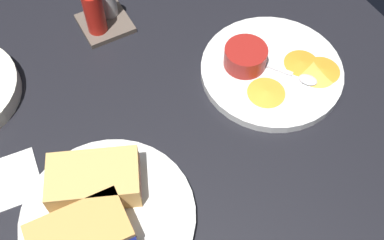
% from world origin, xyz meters
% --- Properties ---
extents(ground_plane, '(1.10, 1.10, 0.03)m').
position_xyz_m(ground_plane, '(0.00, 0.00, -0.01)').
color(ground_plane, black).
extents(plate_sandwich_main, '(0.25, 0.25, 0.02)m').
position_xyz_m(plate_sandwich_main, '(-0.08, -0.10, 0.01)').
color(plate_sandwich_main, silver).
rests_on(plate_sandwich_main, ground_plane).
extents(sandwich_half_near, '(0.15, 0.12, 0.05)m').
position_xyz_m(sandwich_half_near, '(-0.08, -0.05, 0.04)').
color(sandwich_half_near, tan).
rests_on(sandwich_half_near, plate_sandwich_main).
extents(sandwich_half_far, '(0.14, 0.08, 0.05)m').
position_xyz_m(sandwich_half_far, '(-0.12, -0.12, 0.04)').
color(sandwich_half_far, tan).
rests_on(sandwich_half_far, plate_sandwich_main).
extents(spoon_by_dark_ramekin, '(0.03, 0.10, 0.01)m').
position_xyz_m(spoon_by_dark_ramekin, '(-0.10, -0.10, 0.02)').
color(spoon_by_dark_ramekin, silver).
rests_on(spoon_by_dark_ramekin, plate_sandwich_main).
extents(plate_chips_companion, '(0.25, 0.25, 0.02)m').
position_xyz_m(plate_chips_companion, '(0.28, 0.02, 0.01)').
color(plate_chips_companion, silver).
rests_on(plate_chips_companion, ground_plane).
extents(ramekin_light_gravy, '(0.07, 0.07, 0.04)m').
position_xyz_m(ramekin_light_gravy, '(0.24, 0.05, 0.04)').
color(ramekin_light_gravy, maroon).
rests_on(ramekin_light_gravy, plate_chips_companion).
extents(spoon_by_gravy_ramekin, '(0.07, 0.09, 0.01)m').
position_xyz_m(spoon_by_gravy_ramekin, '(0.31, -0.03, 0.02)').
color(spoon_by_gravy_ramekin, silver).
rests_on(spoon_by_gravy_ramekin, plate_chips_companion).
extents(plantain_chip_scatter, '(0.20, 0.11, 0.01)m').
position_xyz_m(plantain_chip_scatter, '(0.31, -0.02, 0.02)').
color(plantain_chip_scatter, gold).
rests_on(plantain_chip_scatter, plate_chips_companion).
extents(condiment_caddy, '(0.09, 0.09, 0.10)m').
position_xyz_m(condiment_caddy, '(0.06, 0.26, 0.03)').
color(condiment_caddy, brown).
rests_on(condiment_caddy, ground_plane).
extents(paper_napkin_folded, '(0.12, 0.10, 0.00)m').
position_xyz_m(paper_napkin_folded, '(-0.20, 0.03, 0.00)').
color(paper_napkin_folded, white).
rests_on(paper_napkin_folded, ground_plane).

